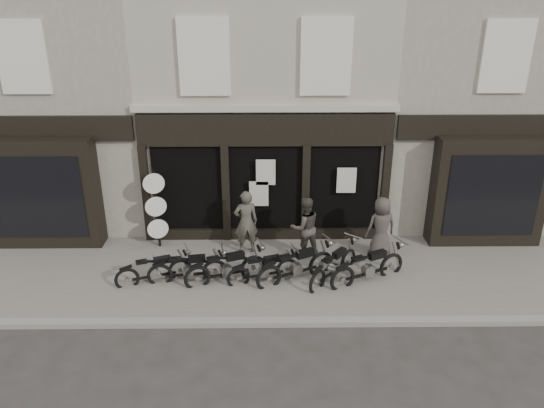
{
  "coord_description": "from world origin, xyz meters",
  "views": [
    {
      "loc": [
        0.04,
        -11.31,
        7.3
      ],
      "look_at": [
        0.17,
        1.6,
        1.79
      ],
      "focal_mm": 35.0,
      "sensor_mm": 36.0,
      "label": 1
    }
  ],
  "objects_px": {
    "motorcycle_0": "(155,272)",
    "motorcycle_4": "(296,268)",
    "motorcycle_5": "(334,268)",
    "advert_sign_post": "(157,212)",
    "man_right": "(381,227)",
    "motorcycle_6": "(368,270)",
    "man_left": "(246,222)",
    "motorcycle_1": "(189,271)",
    "motorcycle_2": "(227,270)",
    "man_centre": "(305,227)",
    "motorcycle_3": "(264,271)"
  },
  "relations": [
    {
      "from": "man_left",
      "to": "man_centre",
      "type": "relative_size",
      "value": 1.06
    },
    {
      "from": "motorcycle_1",
      "to": "motorcycle_2",
      "type": "height_order",
      "value": "motorcycle_2"
    },
    {
      "from": "motorcycle_2",
      "to": "man_right",
      "type": "distance_m",
      "value": 4.43
    },
    {
      "from": "motorcycle_3",
      "to": "motorcycle_5",
      "type": "bearing_deg",
      "value": -15.39
    },
    {
      "from": "motorcycle_3",
      "to": "man_centre",
      "type": "height_order",
      "value": "man_centre"
    },
    {
      "from": "motorcycle_6",
      "to": "advert_sign_post",
      "type": "bearing_deg",
      "value": 135.3
    },
    {
      "from": "motorcycle_6",
      "to": "man_left",
      "type": "relative_size",
      "value": 1.12
    },
    {
      "from": "man_left",
      "to": "motorcycle_3",
      "type": "bearing_deg",
      "value": 97.31
    },
    {
      "from": "motorcycle_0",
      "to": "motorcycle_6",
      "type": "distance_m",
      "value": 5.47
    },
    {
      "from": "motorcycle_1",
      "to": "man_right",
      "type": "height_order",
      "value": "man_right"
    },
    {
      "from": "motorcycle_1",
      "to": "man_right",
      "type": "distance_m",
      "value": 5.37
    },
    {
      "from": "motorcycle_0",
      "to": "man_centre",
      "type": "relative_size",
      "value": 1.09
    },
    {
      "from": "motorcycle_1",
      "to": "man_right",
      "type": "relative_size",
      "value": 1.19
    },
    {
      "from": "motorcycle_0",
      "to": "motorcycle_5",
      "type": "xyz_separation_m",
      "value": [
        4.6,
        0.14,
        0.02
      ]
    },
    {
      "from": "man_right",
      "to": "motorcycle_2",
      "type": "bearing_deg",
      "value": 3.79
    },
    {
      "from": "motorcycle_1",
      "to": "man_right",
      "type": "bearing_deg",
      "value": 5.64
    },
    {
      "from": "motorcycle_4",
      "to": "motorcycle_0",
      "type": "bearing_deg",
      "value": 154.19
    },
    {
      "from": "motorcycle_2",
      "to": "motorcycle_4",
      "type": "bearing_deg",
      "value": -18.94
    },
    {
      "from": "motorcycle_0",
      "to": "motorcycle_6",
      "type": "height_order",
      "value": "motorcycle_6"
    },
    {
      "from": "motorcycle_1",
      "to": "advert_sign_post",
      "type": "relative_size",
      "value": 0.83
    },
    {
      "from": "motorcycle_4",
      "to": "man_centre",
      "type": "xyz_separation_m",
      "value": [
        0.29,
        1.27,
        0.56
      ]
    },
    {
      "from": "motorcycle_0",
      "to": "motorcycle_5",
      "type": "height_order",
      "value": "motorcycle_5"
    },
    {
      "from": "motorcycle_2",
      "to": "motorcycle_3",
      "type": "height_order",
      "value": "motorcycle_2"
    },
    {
      "from": "motorcycle_0",
      "to": "motorcycle_4",
      "type": "relative_size",
      "value": 0.91
    },
    {
      "from": "motorcycle_4",
      "to": "man_centre",
      "type": "bearing_deg",
      "value": 50.25
    },
    {
      "from": "motorcycle_0",
      "to": "motorcycle_5",
      "type": "distance_m",
      "value": 4.6
    },
    {
      "from": "motorcycle_4",
      "to": "man_right",
      "type": "relative_size",
      "value": 1.21
    },
    {
      "from": "motorcycle_1",
      "to": "motorcycle_2",
      "type": "bearing_deg",
      "value": -9.46
    },
    {
      "from": "motorcycle_6",
      "to": "man_left",
      "type": "height_order",
      "value": "man_left"
    },
    {
      "from": "motorcycle_1",
      "to": "motorcycle_6",
      "type": "relative_size",
      "value": 0.99
    },
    {
      "from": "motorcycle_3",
      "to": "motorcycle_2",
      "type": "bearing_deg",
      "value": 162.13
    },
    {
      "from": "motorcycle_3",
      "to": "motorcycle_4",
      "type": "xyz_separation_m",
      "value": [
        0.83,
        0.04,
        0.06
      ]
    },
    {
      "from": "man_left",
      "to": "advert_sign_post",
      "type": "xyz_separation_m",
      "value": [
        -2.54,
        0.33,
        0.15
      ]
    },
    {
      "from": "advert_sign_post",
      "to": "motorcycle_6",
      "type": "bearing_deg",
      "value": -35.84
    },
    {
      "from": "man_centre",
      "to": "motorcycle_1",
      "type": "bearing_deg",
      "value": 5.08
    },
    {
      "from": "motorcycle_2",
      "to": "motorcycle_5",
      "type": "height_order",
      "value": "motorcycle_2"
    },
    {
      "from": "motorcycle_1",
      "to": "motorcycle_5",
      "type": "relative_size",
      "value": 1.18
    },
    {
      "from": "motorcycle_4",
      "to": "man_right",
      "type": "xyz_separation_m",
      "value": [
        2.4,
        1.29,
        0.55
      ]
    },
    {
      "from": "motorcycle_0",
      "to": "man_left",
      "type": "height_order",
      "value": "man_left"
    },
    {
      "from": "motorcycle_0",
      "to": "advert_sign_post",
      "type": "xyz_separation_m",
      "value": [
        -0.25,
        1.92,
        0.82
      ]
    },
    {
      "from": "motorcycle_3",
      "to": "man_left",
      "type": "xyz_separation_m",
      "value": [
        -0.51,
        1.55,
        0.68
      ]
    },
    {
      "from": "motorcycle_0",
      "to": "man_right",
      "type": "xyz_separation_m",
      "value": [
        6.03,
        1.37,
        0.61
      ]
    },
    {
      "from": "motorcycle_6",
      "to": "advert_sign_post",
      "type": "height_order",
      "value": "advert_sign_post"
    },
    {
      "from": "man_centre",
      "to": "man_right",
      "type": "bearing_deg",
      "value": 162.3
    },
    {
      "from": "man_left",
      "to": "man_centre",
      "type": "xyz_separation_m",
      "value": [
        1.63,
        -0.24,
        -0.05
      ]
    },
    {
      "from": "motorcycle_5",
      "to": "advert_sign_post",
      "type": "distance_m",
      "value": 5.23
    },
    {
      "from": "motorcycle_2",
      "to": "man_centre",
      "type": "bearing_deg",
      "value": 11.95
    },
    {
      "from": "motorcycle_0",
      "to": "motorcycle_4",
      "type": "xyz_separation_m",
      "value": [
        3.63,
        0.08,
        0.05
      ]
    },
    {
      "from": "man_left",
      "to": "man_right",
      "type": "bearing_deg",
      "value": 165.85
    },
    {
      "from": "motorcycle_5",
      "to": "advert_sign_post",
      "type": "height_order",
      "value": "advert_sign_post"
    }
  ]
}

